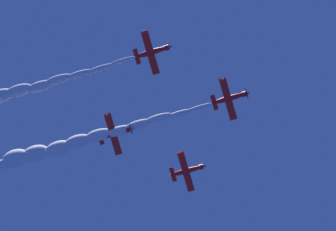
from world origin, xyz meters
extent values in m
ellipsoid|color=red|center=(2.15, 2.79, 89.41)|extent=(6.81, 6.47, 1.39)
cylinder|color=red|center=(4.82, 0.32, 89.41)|extent=(1.77, 1.79, 1.44)
cone|color=#194CB2|center=(5.39, -0.21, 89.41)|extent=(1.08, 1.07, 0.68)
cylinder|color=#3F3F47|center=(5.26, -0.09, 89.41)|extent=(2.18, 2.35, 3.17)
cube|color=red|center=(2.00, 2.97, 89.21)|extent=(7.99, 8.44, 1.82)
ellipsoid|color=red|center=(5.30, 6.54, 90.02)|extent=(1.02, 0.97, 0.33)
ellipsoid|color=red|center=(-1.31, -0.59, 88.40)|extent=(1.02, 0.97, 0.33)
cube|color=red|center=(-0.41, 5.14, 89.46)|extent=(3.21, 3.35, 0.71)
cube|color=red|center=(-0.53, 5.12, 90.05)|extent=(1.21, 1.16, 1.32)
ellipsoid|color=#1E232D|center=(2.36, 2.48, 89.89)|extent=(1.96, 1.92, 0.89)
ellipsoid|color=red|center=(1.55, 23.05, 90.09)|extent=(6.78, 6.42, 1.44)
cylinder|color=red|center=(4.21, 20.58, 90.04)|extent=(1.74, 1.73, 1.39)
cone|color=#194CB2|center=(4.78, 20.05, 90.03)|extent=(1.06, 1.04, 0.66)
cylinder|color=#3F3F47|center=(4.65, 20.17, 90.03)|extent=(2.12, 2.22, 3.03)
cube|color=red|center=(1.38, 23.23, 89.90)|extent=(8.04, 8.49, 1.27)
ellipsoid|color=red|center=(4.72, 26.82, 90.42)|extent=(1.01, 0.96, 0.33)
ellipsoid|color=red|center=(-1.95, 19.64, 89.37)|extent=(1.01, 0.96, 0.33)
cube|color=red|center=(-1.01, 25.41, 90.20)|extent=(3.23, 3.36, 0.52)
cube|color=red|center=(-1.10, 25.41, 90.80)|extent=(1.17, 1.09, 1.34)
ellipsoid|color=#1E232D|center=(1.78, 22.76, 90.58)|extent=(1.95, 1.89, 0.88)
ellipsoid|color=red|center=(-18.65, 1.33, 89.40)|extent=(6.80, 6.44, 1.62)
cylinder|color=red|center=(-15.99, -1.14, 89.27)|extent=(1.78, 1.74, 1.45)
cone|color=#194CB2|center=(-15.42, -1.67, 89.25)|extent=(1.08, 1.05, 0.70)
cylinder|color=#3F3F47|center=(-15.55, -1.54, 89.25)|extent=(2.21, 2.24, 3.11)
cube|color=red|center=(-18.81, 1.52, 89.21)|extent=(8.01, 8.46, 1.62)
ellipsoid|color=red|center=(-15.48, 5.08, 89.89)|extent=(1.01, 0.97, 0.36)
ellipsoid|color=red|center=(-22.15, -2.04, 88.53)|extent=(1.01, 0.97, 0.36)
cube|color=red|center=(-21.20, 3.69, 89.57)|extent=(3.22, 3.35, 0.65)
cube|color=red|center=(-21.30, 3.67, 90.17)|extent=(1.21, 1.11, 1.37)
ellipsoid|color=#1E232D|center=(-18.42, 1.03, 89.87)|extent=(1.97, 1.90, 0.93)
ellipsoid|color=red|center=(-18.17, 22.28, 89.24)|extent=(6.80, 6.45, 1.66)
cylinder|color=red|center=(-15.51, 19.81, 89.10)|extent=(1.79, 1.75, 1.46)
cone|color=#194CB2|center=(-14.94, 19.28, 89.07)|extent=(1.09, 1.05, 0.70)
cylinder|color=#3F3F47|center=(-15.07, 19.40, 89.07)|extent=(2.23, 2.25, 3.13)
cube|color=red|center=(-18.33, 22.47, 89.05)|extent=(8.01, 8.46, 1.70)
ellipsoid|color=red|center=(-15.00, 26.03, 89.77)|extent=(1.02, 0.97, 0.37)
ellipsoid|color=red|center=(-21.67, 18.91, 88.33)|extent=(1.02, 0.97, 0.37)
cube|color=red|center=(-20.73, 24.63, 89.43)|extent=(3.22, 3.35, 0.68)
cube|color=red|center=(-20.83, 24.61, 90.02)|extent=(1.22, 1.11, 1.37)
ellipsoid|color=#1E232D|center=(-17.95, 21.97, 89.71)|extent=(1.97, 1.90, 0.95)
ellipsoid|color=white|center=(-2.86, 7.60, 89.53)|extent=(5.47, 5.17, 1.00)
ellipsoid|color=white|center=(-6.57, 11.21, 89.59)|extent=(5.73, 5.45, 1.37)
ellipsoid|color=white|center=(-10.45, 14.25, 89.50)|extent=(5.98, 5.72, 1.74)
ellipsoid|color=white|center=(-13.96, 17.82, 89.53)|extent=(6.24, 5.99, 2.11)
ellipsoid|color=white|center=(-17.42, 21.39, 89.59)|extent=(6.49, 6.27, 2.49)
ellipsoid|color=white|center=(-21.37, 24.37, 89.42)|extent=(6.74, 6.54, 2.86)
ellipsoid|color=white|center=(-25.08, 27.96, 89.43)|extent=(7.00, 6.82, 3.23)
ellipsoid|color=white|center=(-28.51, 31.62, 89.66)|extent=(7.25, 7.09, 3.60)
ellipsoid|color=white|center=(-32.98, 35.34, 89.83)|extent=(7.51, 7.37, 3.98)
ellipsoid|color=white|center=(-36.66, 38.41, 89.44)|extent=(7.76, 7.64, 4.35)
ellipsoid|color=white|center=(-23.63, 5.92, 89.55)|extent=(5.47, 5.17, 1.00)
ellipsoid|color=white|center=(-27.36, 9.73, 89.44)|extent=(5.73, 5.45, 1.37)
ellipsoid|color=white|center=(-31.15, 13.20, 89.35)|extent=(5.98, 5.72, 1.74)
ellipsoid|color=white|center=(-35.13, 16.54, 89.56)|extent=(6.24, 5.99, 2.11)
ellipsoid|color=white|center=(-38.25, 19.87, 89.51)|extent=(6.49, 6.27, 2.49)
ellipsoid|color=white|center=(-42.32, 23.00, 89.66)|extent=(6.74, 6.54, 2.86)
ellipsoid|color=white|center=(-45.74, 26.16, 89.73)|extent=(7.00, 6.82, 3.23)
ellipsoid|color=white|center=(-23.22, 26.84, 89.24)|extent=(5.47, 5.17, 1.00)
ellipsoid|color=white|center=(-26.77, 30.47, 89.41)|extent=(5.73, 5.45, 1.37)
ellipsoid|color=white|center=(-30.91, 34.12, 89.17)|extent=(5.98, 5.72, 1.74)
ellipsoid|color=white|center=(-34.42, 36.98, 89.12)|extent=(6.24, 5.99, 2.11)
ellipsoid|color=white|center=(-38.15, 40.35, 89.21)|extent=(6.49, 6.27, 2.49)
camera|label=1|loc=(-15.85, -1.53, 1.96)|focal=40.54mm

